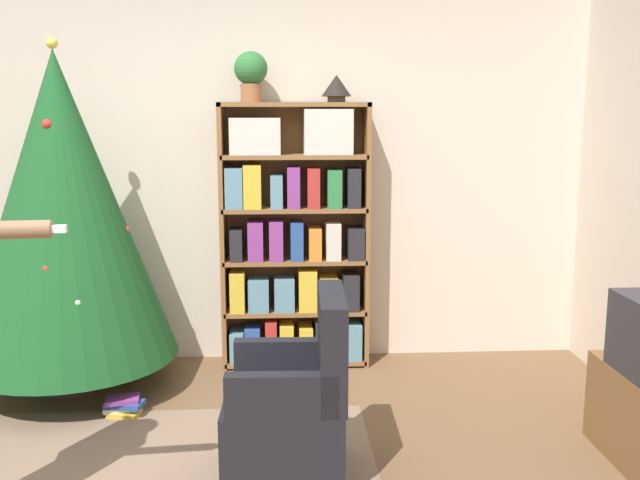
{
  "coord_description": "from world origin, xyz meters",
  "views": [
    {
      "loc": [
        0.24,
        -2.98,
        1.75
      ],
      "look_at": [
        0.46,
        0.9,
        1.05
      ],
      "focal_mm": 40.0,
      "sensor_mm": 36.0,
      "label": 1
    }
  ],
  "objects_px": {
    "christmas_tree": "(63,208)",
    "table_lamp": "(336,87)",
    "potted_plant": "(251,73)",
    "bookshelf": "(295,240)",
    "armchair": "(292,415)"
  },
  "relations": [
    {
      "from": "potted_plant",
      "to": "bookshelf",
      "type": "bearing_deg",
      "value": -1.7
    },
    {
      "from": "bookshelf",
      "to": "armchair",
      "type": "relative_size",
      "value": 1.97
    },
    {
      "from": "armchair",
      "to": "potted_plant",
      "type": "distance_m",
      "value": 2.34
    },
    {
      "from": "christmas_tree",
      "to": "table_lamp",
      "type": "height_order",
      "value": "christmas_tree"
    },
    {
      "from": "bookshelf",
      "to": "christmas_tree",
      "type": "height_order",
      "value": "christmas_tree"
    },
    {
      "from": "bookshelf",
      "to": "christmas_tree",
      "type": "xyz_separation_m",
      "value": [
        -1.44,
        -0.38,
        0.28
      ]
    },
    {
      "from": "table_lamp",
      "to": "bookshelf",
      "type": "bearing_deg",
      "value": -178.31
    },
    {
      "from": "bookshelf",
      "to": "armchair",
      "type": "xyz_separation_m",
      "value": [
        -0.05,
        -1.6,
        -0.56
      ]
    },
    {
      "from": "potted_plant",
      "to": "table_lamp",
      "type": "xyz_separation_m",
      "value": [
        0.56,
        0.0,
        -0.09
      ]
    },
    {
      "from": "bookshelf",
      "to": "table_lamp",
      "type": "relative_size",
      "value": 9.06
    },
    {
      "from": "armchair",
      "to": "potted_plant",
      "type": "xyz_separation_m",
      "value": [
        -0.23,
        1.61,
        1.68
      ]
    },
    {
      "from": "christmas_tree",
      "to": "bookshelf",
      "type": "bearing_deg",
      "value": 14.74
    },
    {
      "from": "bookshelf",
      "to": "table_lamp",
      "type": "distance_m",
      "value": 1.06
    },
    {
      "from": "armchair",
      "to": "table_lamp",
      "type": "relative_size",
      "value": 4.6
    },
    {
      "from": "christmas_tree",
      "to": "table_lamp",
      "type": "bearing_deg",
      "value": 12.66
    }
  ]
}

